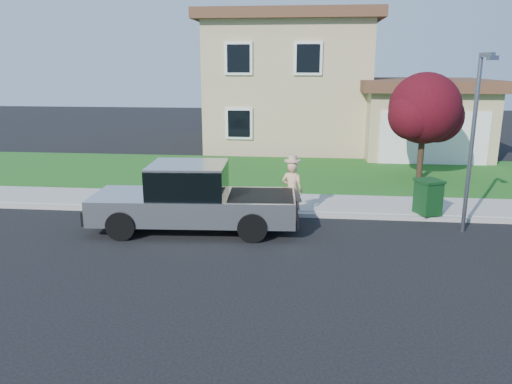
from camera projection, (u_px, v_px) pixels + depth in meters
ground at (259, 251)px, 11.92m from camera, size 80.00×80.00×0.00m
curb at (303, 215)px, 14.60m from camera, size 40.00×0.20×0.12m
sidewalk at (303, 204)px, 15.65m from camera, size 40.00×2.00×0.15m
lawn at (305, 174)px, 19.99m from camera, size 40.00×7.00×0.10m
house at (314, 87)px, 26.78m from camera, size 14.00×11.30×6.85m
pickup_truck at (193, 199)px, 13.26m from camera, size 5.61×2.25×1.81m
woman at (292, 189)px, 14.18m from camera, size 0.71×0.57×1.87m
ornamental_tree at (425, 112)px, 18.35m from camera, size 2.90×2.61×3.98m
trash_bin at (428, 196)px, 14.28m from camera, size 0.84×0.89×1.01m
street_lamp at (474, 134)px, 12.61m from camera, size 0.31×0.60×4.61m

